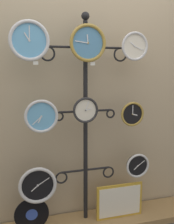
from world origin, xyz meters
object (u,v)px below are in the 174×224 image
display_stand (85,151)px  clock_bottom_left (38,185)px  clock_top_center (88,43)px  clock_middle_center (85,110)px  clock_top_left (29,41)px  clock_top_right (135,46)px  clock_bottom_right (137,166)px  picture_frame (120,201)px  clock_middle_right (132,114)px  clock_middle_left (41,116)px  vinyl_record (32,214)px

display_stand → clock_bottom_left: display_stand is taller
clock_top_center → clock_middle_center: size_ratio=1.38×
clock_top_left → clock_top_right: 0.92m
clock_top_left → clock_bottom_right: clock_top_left is taller
clock_top_left → clock_top_center: 0.48m
display_stand → clock_middle_center: display_stand is taller
display_stand → picture_frame: (0.32, -0.09, -0.50)m
clock_middle_right → display_stand: bearing=166.9°
clock_top_left → clock_middle_right: bearing=-0.3°
clock_top_left → clock_middle_left: (0.07, -0.02, -0.60)m
clock_top_left → clock_middle_right: 1.10m
clock_middle_right → picture_frame: 0.86m
vinyl_record → clock_bottom_right: bearing=-2.1°
clock_middle_center → clock_middle_right: 0.45m
clock_bottom_left → picture_frame: clock_bottom_left is taller
clock_top_right → picture_frame: (-0.11, -0.01, -1.46)m
display_stand → clock_bottom_right: size_ratio=8.30×
clock_bottom_left → clock_bottom_right: size_ratio=1.38×
clock_middle_left → picture_frame: clock_middle_left is taller
clock_top_right → picture_frame: size_ratio=0.55×
clock_middle_right → clock_bottom_left: clock_middle_right is taller
display_stand → picture_frame: bearing=-15.9°
clock_middle_center → clock_middle_right: size_ratio=0.99×
clock_top_right → clock_bottom_right: (0.06, -0.02, -1.11)m
clock_middle_left → vinyl_record: 0.90m
clock_middle_left → vinyl_record: size_ratio=0.91×
clock_middle_left → clock_top_left: bearing=162.4°
clock_top_left → picture_frame: clock_top_left is taller
picture_frame → clock_middle_right: bearing=-4.0°
clock_middle_left → clock_middle_center: size_ratio=1.23×
display_stand → clock_middle_left: size_ratio=7.03×
display_stand → clock_top_left: (-0.48, -0.09, 0.98)m
clock_middle_left → clock_bottom_left: 0.60m
clock_top_center → picture_frame: clock_top_center is taller
clock_top_right → clock_middle_left: 1.02m
clock_middle_center → picture_frame: clock_middle_center is taller
clock_top_center → clock_top_left: bearing=178.7°
display_stand → clock_bottom_left: size_ratio=6.01×
clock_top_center → clock_middle_right: (0.43, 0.01, -0.62)m
clock_middle_right → picture_frame: clock_middle_right is taller
clock_top_right → clock_bottom_left: size_ratio=0.78×
clock_middle_center → clock_middle_right: (0.45, -0.00, -0.06)m
clock_top_center → clock_bottom_left: bearing=-178.3°
clock_middle_right → picture_frame: bearing=176.0°
clock_middle_center → clock_bottom_left: 0.76m
clock_top_right → clock_bottom_right: bearing=-21.8°
clock_top_center → clock_middle_right: size_ratio=1.38×
clock_top_right → vinyl_record: 1.75m
clock_middle_right → clock_middle_center: bearing=179.8°
display_stand → clock_middle_right: (0.42, -0.10, 0.35)m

